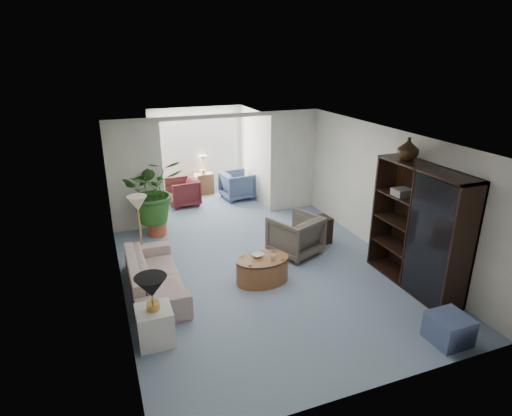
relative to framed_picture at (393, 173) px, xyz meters
name	(u,v)px	position (x,y,z in m)	size (l,w,h in m)	color
floor	(268,275)	(-2.46, 0.10, -1.70)	(6.00, 6.00, 0.00)	#7D8CA5
sunroom_floor	(209,204)	(-2.46, 4.20, -1.70)	(2.60, 2.60, 0.00)	#7D8CA5
back_pier_left	(135,176)	(-4.36, 3.10, -0.45)	(1.20, 0.12, 2.50)	white
back_pier_right	(293,161)	(-0.56, 3.10, -0.45)	(1.20, 0.12, 2.50)	white
back_header	(218,116)	(-2.46, 3.10, 0.75)	(2.60, 0.12, 0.10)	white
window_pane	(197,144)	(-2.46, 5.28, -0.30)	(2.20, 0.02, 1.50)	white
window_blinds	(197,144)	(-2.46, 5.25, -0.30)	(2.20, 0.02, 1.50)	white
framed_picture	(393,173)	(0.00, 0.00, 0.00)	(0.04, 0.50, 0.40)	#BCB396
sofa	(155,275)	(-4.44, 0.29, -1.39)	(2.12, 0.83, 0.62)	#BDB3A0
end_table	(155,326)	(-4.64, -1.06, -1.43)	(0.48, 0.48, 0.53)	silver
table_lamp	(151,287)	(-4.64, -1.06, -0.82)	(0.44, 0.44, 0.30)	black
floor_lamp	(137,203)	(-4.52, 1.31, -0.45)	(0.36, 0.36, 0.28)	beige
coffee_table	(262,270)	(-2.63, -0.05, -1.47)	(0.95, 0.95, 0.45)	brown
coffee_bowl	(258,255)	(-2.68, 0.05, -1.23)	(0.20, 0.20, 0.05)	white
coffee_cup	(273,257)	(-2.48, -0.15, -1.21)	(0.09, 0.09, 0.09)	beige
wingback_chair	(295,235)	(-1.61, 0.73, -1.30)	(0.86, 0.89, 0.81)	#615A4D
side_table_dark	(319,230)	(-0.91, 1.03, -1.42)	(0.47, 0.37, 0.56)	black
entertainment_cabinet	(419,228)	(-0.23, -1.08, -0.64)	(0.51, 1.91, 2.12)	black
cabinet_urn	(408,149)	(-0.23, -0.58, 0.60)	(0.36, 0.36, 0.37)	black
ottoman	(449,329)	(-0.81, -2.52, -1.50)	(0.51, 0.51, 0.41)	slate
plant_pot	(157,228)	(-4.05, 2.66, -1.54)	(0.40, 0.40, 0.32)	#AF4C32
house_plant	(154,190)	(-4.05, 2.66, -0.67)	(1.28, 1.11, 1.42)	#2B5D20
sunroom_chair_blue	(237,185)	(-1.61, 4.34, -1.33)	(0.80, 0.82, 0.74)	slate
sunroom_chair_maroon	(183,192)	(-3.11, 4.34, -1.35)	(0.75, 0.78, 0.71)	maroon
sunroom_table	(204,183)	(-2.36, 5.09, -1.41)	(0.48, 0.38, 0.59)	brown
shelf_clutter	(419,228)	(-0.28, -1.14, -0.61)	(0.30, 1.14, 1.06)	black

